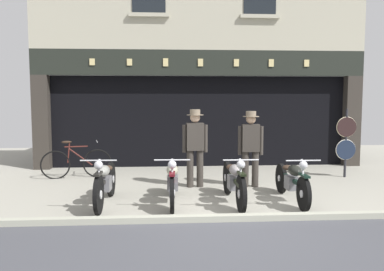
# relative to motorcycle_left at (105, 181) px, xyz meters

# --- Properties ---
(ground) EXTENTS (21.29, 22.00, 0.18)m
(ground) POSITION_rel_motorcycle_left_xyz_m (2.13, -2.22, -0.48)
(ground) COLOR #9E9B8D
(shop_facade) EXTENTS (9.59, 4.42, 6.70)m
(shop_facade) POSITION_rel_motorcycle_left_xyz_m (2.13, 5.75, 1.34)
(shop_facade) COLOR black
(shop_facade) RESTS_ON ground
(motorcycle_left) EXTENTS (0.62, 2.00, 0.93)m
(motorcycle_left) POSITION_rel_motorcycle_left_xyz_m (0.00, 0.00, 0.00)
(motorcycle_left) COLOR black
(motorcycle_left) RESTS_ON ground
(motorcycle_center_left) EXTENTS (0.62, 2.00, 0.92)m
(motorcycle_center_left) POSITION_rel_motorcycle_left_xyz_m (1.26, 0.02, -0.00)
(motorcycle_center_left) COLOR black
(motorcycle_center_left) RESTS_ON ground
(motorcycle_center) EXTENTS (0.62, 2.08, 0.93)m
(motorcycle_center) POSITION_rel_motorcycle_left_xyz_m (2.41, -0.04, -0.00)
(motorcycle_center) COLOR black
(motorcycle_center) RESTS_ON ground
(motorcycle_center_right) EXTENTS (0.62, 1.99, 0.90)m
(motorcycle_center_right) POSITION_rel_motorcycle_left_xyz_m (3.54, -0.02, -0.02)
(motorcycle_center_right) COLOR black
(motorcycle_center_right) RESTS_ON ground
(salesman_left) EXTENTS (0.56, 0.37, 1.73)m
(salesman_left) POSITION_rel_motorcycle_left_xyz_m (1.78, 1.36, 0.53)
(salesman_left) COLOR #38332D
(salesman_left) RESTS_ON ground
(shopkeeper_center) EXTENTS (0.56, 0.36, 1.69)m
(shopkeeper_center) POSITION_rel_motorcycle_left_xyz_m (3.01, 1.30, 0.50)
(shopkeeper_center) COLOR #38332D
(shopkeeper_center) RESTS_ON ground
(tyre_sign_pole) EXTENTS (0.51, 0.06, 1.71)m
(tyre_sign_pole) POSITION_rel_motorcycle_left_xyz_m (5.61, 2.20, 0.52)
(tyre_sign_pole) COLOR #232328
(tyre_sign_pole) RESTS_ON ground
(advert_board_near) EXTENTS (0.80, 0.03, 1.05)m
(advert_board_near) POSITION_rel_motorcycle_left_xyz_m (0.92, 4.16, 1.43)
(advert_board_near) COLOR beige
(leaning_bicycle) EXTENTS (1.69, 0.54, 0.95)m
(leaning_bicycle) POSITION_rel_motorcycle_left_xyz_m (-1.09, 2.60, -0.06)
(leaning_bicycle) COLOR black
(leaning_bicycle) RESTS_ON ground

